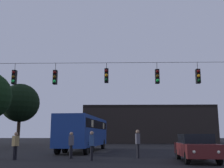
# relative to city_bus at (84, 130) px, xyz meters

# --- Properties ---
(ground_plane) EXTENTS (168.00, 168.00, 0.00)m
(ground_plane) POSITION_rel_city_bus_xyz_m (2.21, 5.69, -1.87)
(ground_plane) COLOR black
(ground_plane) RESTS_ON ground
(overhead_signal_span) EXTENTS (18.68, 0.44, 6.69)m
(overhead_signal_span) POSITION_rel_city_bus_xyz_m (2.24, -7.40, 2.13)
(overhead_signal_span) COLOR black
(overhead_signal_span) RESTS_ON ground
(city_bus) EXTENTS (3.53, 11.19, 3.00)m
(city_bus) POSITION_rel_city_bus_xyz_m (0.00, 0.00, 0.00)
(city_bus) COLOR navy
(city_bus) RESTS_ON ground
(car_near_right) EXTENTS (2.05, 4.42, 1.52)m
(car_near_right) POSITION_rel_city_bus_xyz_m (7.47, -9.20, -1.07)
(car_near_right) COLOR #511919
(car_near_right) RESTS_ON ground
(pedestrian_crossing_left) EXTENTS (0.27, 0.38, 1.69)m
(pedestrian_crossing_left) POSITION_rel_city_bus_xyz_m (1.55, -8.67, -0.91)
(pedestrian_crossing_left) COLOR black
(pedestrian_crossing_left) RESTS_ON ground
(pedestrian_crossing_center) EXTENTS (0.29, 0.39, 1.79)m
(pedestrian_crossing_center) POSITION_rel_city_bus_xyz_m (4.36, -7.07, -0.84)
(pedestrian_crossing_center) COLOR black
(pedestrian_crossing_center) RESTS_ON ground
(pedestrian_crossing_right) EXTENTS (0.29, 0.39, 1.65)m
(pedestrian_crossing_right) POSITION_rel_city_bus_xyz_m (0.13, -7.49, -0.94)
(pedestrian_crossing_right) COLOR black
(pedestrian_crossing_right) RESTS_ON ground
(pedestrian_near_bus) EXTENTS (0.36, 0.42, 1.63)m
(pedestrian_near_bus) POSITION_rel_city_bus_xyz_m (-3.07, -8.43, -0.95)
(pedestrian_near_bus) COLOR black
(pedestrian_near_bus) RESTS_ON ground
(corner_building) EXTENTS (22.54, 9.39, 6.41)m
(corner_building) POSITION_rel_city_bus_xyz_m (8.39, 24.89, 1.34)
(corner_building) COLOR black
(corner_building) RESTS_ON ground
(tree_left_silhouette) EXTENTS (5.64, 5.64, 8.91)m
(tree_left_silhouette) POSITION_rel_city_bus_xyz_m (-11.40, 14.26, 4.20)
(tree_left_silhouette) COLOR #2D2116
(tree_left_silhouette) RESTS_ON ground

